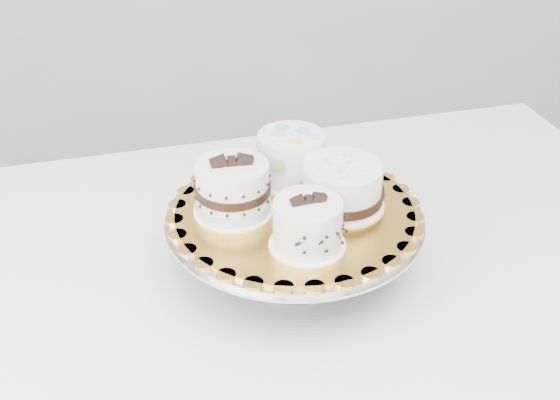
{
  "coord_description": "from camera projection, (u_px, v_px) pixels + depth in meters",
  "views": [
    {
      "loc": [
        -0.08,
        -0.55,
        1.4
      ],
      "look_at": [
        0.03,
        0.28,
        0.87
      ],
      "focal_mm": 45.0,
      "sensor_mm": 36.0,
      "label": 1
    }
  ],
  "objects": [
    {
      "name": "cake_dots",
      "position": [
        291.0,
        157.0,
        1.05
      ],
      "size": [
        0.12,
        0.12,
        0.08
      ],
      "rotation": [
        0.0,
        0.0,
        0.01
      ],
      "color": "white",
      "rests_on": "cake_board"
    },
    {
      "name": "table",
      "position": [
        297.0,
        301.0,
        1.09
      ],
      "size": [
        1.39,
        1.03,
        0.75
      ],
      "rotation": [
        0.0,
        0.0,
        0.13
      ],
      "color": "white",
      "rests_on": "floor"
    },
    {
      "name": "cake_board",
      "position": [
        295.0,
        211.0,
        0.99
      ],
      "size": [
        0.44,
        0.44,
        0.0
      ],
      "primitive_type": "cylinder",
      "rotation": [
        0.0,
        0.0,
        0.39
      ],
      "color": "orange",
      "rests_on": "cake_stand"
    },
    {
      "name": "cake_stand",
      "position": [
        294.0,
        231.0,
        1.01
      ],
      "size": [
        0.37,
        0.37,
        0.1
      ],
      "color": "gray",
      "rests_on": "table"
    },
    {
      "name": "cake_banded",
      "position": [
        233.0,
        190.0,
        0.97
      ],
      "size": [
        0.11,
        0.11,
        0.09
      ],
      "rotation": [
        0.0,
        0.0,
        0.06
      ],
      "color": "white",
      "rests_on": "cake_board"
    },
    {
      "name": "cake_ribbon",
      "position": [
        343.0,
        187.0,
        0.99
      ],
      "size": [
        0.13,
        0.13,
        0.07
      ],
      "rotation": [
        0.0,
        0.0,
        -0.16
      ],
      "color": "white",
      "rests_on": "cake_board"
    },
    {
      "name": "cake_swirl",
      "position": [
        308.0,
        225.0,
        0.91
      ],
      "size": [
        0.1,
        0.1,
        0.08
      ],
      "rotation": [
        0.0,
        0.0,
        0.17
      ],
      "color": "white",
      "rests_on": "cake_board"
    }
  ]
}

